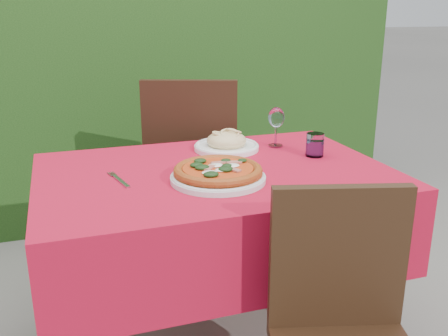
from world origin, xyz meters
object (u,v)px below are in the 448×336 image
object	(u,v)px
wine_glass	(276,119)
fork	(121,181)
chair_far	(192,161)
chair_near	(344,325)
pizza_plate	(218,173)
water_glass	(315,146)
pasta_plate	(227,143)

from	to	relation	value
wine_glass	fork	world-z (taller)	wine_glass
chair_far	chair_near	bearing A→B (deg)	112.51
chair_near	chair_far	world-z (taller)	chair_far
pizza_plate	water_glass	xyz separation A→B (m)	(0.46, 0.16, 0.01)
chair_far	pizza_plate	distance (m)	0.84
chair_near	wine_glass	xyz separation A→B (m)	(0.18, 0.88, 0.38)
chair_near	fork	bearing A→B (deg)	144.06
pizza_plate	wine_glass	xyz separation A→B (m)	(0.37, 0.35, 0.09)
chair_far	pizza_plate	size ratio (longest dim) A/B	2.58
pizza_plate	pasta_plate	bearing A→B (deg)	66.96
water_glass	pizza_plate	bearing A→B (deg)	-160.43
chair_far	wine_glass	xyz separation A→B (m)	(0.24, -0.46, 0.30)
wine_glass	water_glass	bearing A→B (deg)	-64.74
pasta_plate	water_glass	bearing A→B (deg)	-33.83
chair_near	pizza_plate	xyz separation A→B (m)	(-0.18, 0.54, 0.29)
chair_far	pasta_plate	world-z (taller)	chair_far
chair_near	pizza_plate	distance (m)	0.64
water_glass	wine_glass	bearing A→B (deg)	115.26
wine_glass	fork	xyz separation A→B (m)	(-0.69, -0.25, -0.12)
wine_glass	fork	size ratio (longest dim) A/B	0.86
pizza_plate	water_glass	distance (m)	0.48
water_glass	fork	size ratio (longest dim) A/B	0.47
chair_near	chair_far	size ratio (longest dim) A/B	0.86
pasta_plate	wine_glass	xyz separation A→B (m)	(0.21, -0.02, 0.09)
pasta_plate	fork	size ratio (longest dim) A/B	1.36
wine_glass	fork	bearing A→B (deg)	-159.86
chair_near	pasta_plate	distance (m)	0.95
pizza_plate	water_glass	size ratio (longest dim) A/B	4.16
chair_far	pasta_plate	xyz separation A→B (m)	(0.03, -0.44, 0.21)
chair_far	fork	size ratio (longest dim) A/B	5.04
water_glass	chair_near	bearing A→B (deg)	-111.21
chair_far	water_glass	size ratio (longest dim) A/B	10.75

